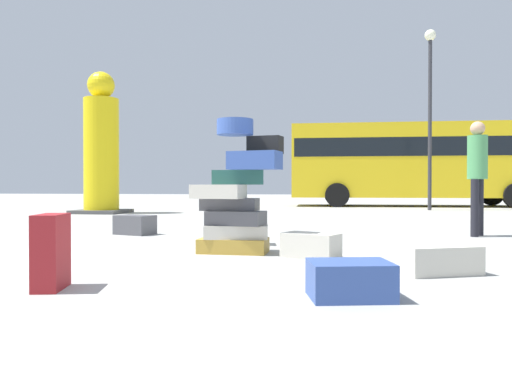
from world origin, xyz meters
TOP-DOWN VIEW (x-y plane):
  - ground_plane at (0.00, 0.00)m, footprint 80.00×80.00m
  - suitcase_tower at (0.38, 0.01)m, footprint 1.08×0.79m
  - suitcase_charcoal_right_side at (-1.71, 1.91)m, footprint 0.69×0.56m
  - suitcase_maroon_left_side at (-0.60, -2.25)m, footprint 0.28×0.42m
  - suitcase_navy_foreground_far at (1.65, -2.18)m, footprint 0.64×0.54m
  - suitcase_brown_upright_blue at (0.30, 0.82)m, footprint 0.31×0.39m
  - suitcase_cream_behind_tower at (2.45, -1.07)m, footprint 0.77×0.60m
  - suitcase_cream_white_trunk at (1.27, -0.24)m, footprint 0.69×0.55m
  - person_bearded_onlooker at (3.71, 2.51)m, footprint 0.30×0.30m
  - yellow_dummy_statue at (-5.23, 7.74)m, footprint 1.40×1.40m
  - parked_bus at (4.62, 14.40)m, footprint 9.83×3.06m
  - lamp_post at (4.50, 11.17)m, footprint 0.36×0.36m

SIDE VIEW (x-z plane):
  - ground_plane at x=0.00m, z-range 0.00..0.00m
  - suitcase_cream_behind_tower at x=2.45m, z-range 0.00..0.26m
  - suitcase_navy_foreground_far at x=1.65m, z-range 0.00..0.26m
  - suitcase_cream_white_trunk at x=1.27m, z-range 0.00..0.27m
  - suitcase_charcoal_right_side at x=-1.71m, z-range 0.00..0.31m
  - suitcase_maroon_left_side at x=-0.60m, z-range 0.00..0.57m
  - suitcase_brown_upright_blue at x=0.30m, z-range 0.00..0.63m
  - suitcase_tower at x=0.38m, z-range -0.13..1.44m
  - person_bearded_onlooker at x=3.71m, z-range 0.18..1.98m
  - yellow_dummy_statue at x=-5.23m, z-range -0.23..3.87m
  - parked_bus at x=4.62m, z-range 0.26..3.41m
  - lamp_post at x=4.50m, z-range 0.92..6.80m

